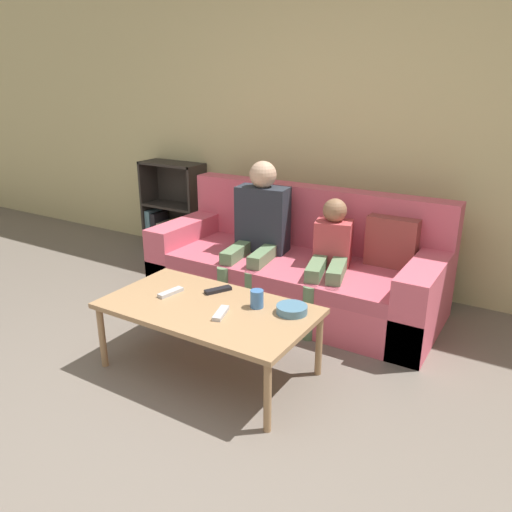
{
  "coord_description": "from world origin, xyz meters",
  "views": [
    {
      "loc": [
        1.59,
        -1.24,
        1.66
      ],
      "look_at": [
        -0.02,
        1.39,
        0.56
      ],
      "focal_mm": 35.0,
      "sensor_mm": 36.0,
      "label": 1
    }
  ],
  "objects": [
    {
      "name": "tv_remote_0",
      "position": [
        0.12,
        0.79,
        0.43
      ],
      "size": [
        0.1,
        0.18,
        0.02
      ],
      "rotation": [
        0.0,
        0.0,
        0.3
      ],
      "color": "#B7B7BC",
      "rests_on": "coffee_table"
    },
    {
      "name": "snack_bowl",
      "position": [
        0.44,
        1.02,
        0.45
      ],
      "size": [
        0.17,
        0.17,
        0.05
      ],
      "color": "teal",
      "rests_on": "coffee_table"
    },
    {
      "name": "couch",
      "position": [
        -0.02,
        1.99,
        0.28
      ],
      "size": [
        2.2,
        0.9,
        0.86
      ],
      "color": "#DB5B70",
      "rests_on": "ground_plane"
    },
    {
      "name": "cup_near",
      "position": [
        0.24,
        0.98,
        0.48
      ],
      "size": [
        0.08,
        0.08,
        0.1
      ],
      "color": "#3D70B2",
      "rests_on": "coffee_table"
    },
    {
      "name": "coffee_table",
      "position": [
        -0.01,
        0.85,
        0.39
      ],
      "size": [
        1.23,
        0.68,
        0.42
      ],
      "color": "#A87F56",
      "rests_on": "ground_plane"
    },
    {
      "name": "ground_plane",
      "position": [
        0.0,
        0.0,
        0.0
      ],
      "size": [
        22.0,
        22.0,
        0.0
      ],
      "primitive_type": "plane",
      "color": "#70665B"
    },
    {
      "name": "person_adult",
      "position": [
        -0.31,
        1.9,
        0.62
      ],
      "size": [
        0.43,
        0.66,
        1.08
      ],
      "rotation": [
        0.0,
        0.0,
        0.14
      ],
      "color": "#66845B",
      "rests_on": "ground_plane"
    },
    {
      "name": "person_child",
      "position": [
        0.3,
        1.85,
        0.49
      ],
      "size": [
        0.39,
        0.66,
        0.87
      ],
      "rotation": [
        0.0,
        0.0,
        0.25
      ],
      "color": "#66845B",
      "rests_on": "ground_plane"
    },
    {
      "name": "bookshelf",
      "position": [
        -1.68,
        2.5,
        0.34
      ],
      "size": [
        0.64,
        0.28,
        0.89
      ],
      "color": "#332D28",
      "rests_on": "ground_plane"
    },
    {
      "name": "tv_remote_2",
      "position": [
        -0.08,
        1.04,
        0.43
      ],
      "size": [
        0.12,
        0.17,
        0.02
      ],
      "rotation": [
        0.0,
        0.0,
        -0.5
      ],
      "color": "black",
      "rests_on": "coffee_table"
    },
    {
      "name": "tv_remote_1",
      "position": [
        -0.31,
        0.86,
        0.43
      ],
      "size": [
        0.07,
        0.18,
        0.02
      ],
      "rotation": [
        0.0,
        0.0,
        -0.16
      ],
      "color": "#B7B7BC",
      "rests_on": "coffee_table"
    },
    {
      "name": "wall_back",
      "position": [
        0.0,
        2.66,
        1.3
      ],
      "size": [
        12.0,
        0.06,
        2.6
      ],
      "color": "beige",
      "rests_on": "ground_plane"
    }
  ]
}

